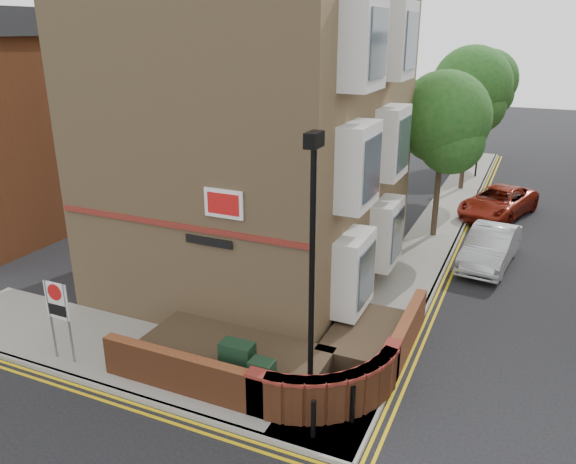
# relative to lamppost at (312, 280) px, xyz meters

# --- Properties ---
(ground) EXTENTS (120.00, 120.00, 0.00)m
(ground) POSITION_rel_lamppost_xyz_m (-1.60, -1.20, -3.34)
(ground) COLOR black
(ground) RESTS_ON ground
(pavement_corner) EXTENTS (13.00, 3.00, 0.12)m
(pavement_corner) POSITION_rel_lamppost_xyz_m (-5.10, 0.30, -3.28)
(pavement_corner) COLOR gray
(pavement_corner) RESTS_ON ground
(pavement_main) EXTENTS (2.00, 32.00, 0.12)m
(pavement_main) POSITION_rel_lamppost_xyz_m (0.40, 14.80, -3.28)
(pavement_main) COLOR gray
(pavement_main) RESTS_ON ground
(kerb_side) EXTENTS (13.00, 0.15, 0.12)m
(kerb_side) POSITION_rel_lamppost_xyz_m (-5.10, -1.20, -3.28)
(kerb_side) COLOR gray
(kerb_side) RESTS_ON ground
(kerb_main_near) EXTENTS (0.15, 32.00, 0.12)m
(kerb_main_near) POSITION_rel_lamppost_xyz_m (1.40, 14.80, -3.28)
(kerb_main_near) COLOR gray
(kerb_main_near) RESTS_ON ground
(yellow_lines_side) EXTENTS (13.00, 0.28, 0.01)m
(yellow_lines_side) POSITION_rel_lamppost_xyz_m (-5.10, -1.45, -3.34)
(yellow_lines_side) COLOR gold
(yellow_lines_side) RESTS_ON ground
(yellow_lines_main) EXTENTS (0.28, 32.00, 0.01)m
(yellow_lines_main) POSITION_rel_lamppost_xyz_m (1.65, 14.80, -3.34)
(yellow_lines_main) COLOR gold
(yellow_lines_main) RESTS_ON ground
(corner_building) EXTENTS (8.95, 10.40, 13.60)m
(corner_building) POSITION_rel_lamppost_xyz_m (-4.44, 6.80, 2.88)
(corner_building) COLOR #9A7952
(corner_building) RESTS_ON ground
(garden_wall) EXTENTS (6.80, 6.00, 1.20)m
(garden_wall) POSITION_rel_lamppost_xyz_m (-1.60, 1.30, -3.34)
(garden_wall) COLOR brown
(garden_wall) RESTS_ON ground
(lamppost) EXTENTS (0.25, 0.50, 6.30)m
(lamppost) POSITION_rel_lamppost_xyz_m (0.00, 0.00, 0.00)
(lamppost) COLOR black
(lamppost) RESTS_ON pavement_corner
(utility_cabinet_large) EXTENTS (0.80, 0.45, 1.20)m
(utility_cabinet_large) POSITION_rel_lamppost_xyz_m (-1.90, 0.10, -2.62)
(utility_cabinet_large) COLOR black
(utility_cabinet_large) RESTS_ON pavement_corner
(utility_cabinet_small) EXTENTS (0.55, 0.40, 1.10)m
(utility_cabinet_small) POSITION_rel_lamppost_xyz_m (-1.10, -0.20, -2.67)
(utility_cabinet_small) COLOR black
(utility_cabinet_small) RESTS_ON pavement_corner
(bollard_near) EXTENTS (0.11, 0.11, 0.90)m
(bollard_near) POSITION_rel_lamppost_xyz_m (0.40, -0.80, -2.77)
(bollard_near) COLOR black
(bollard_near) RESTS_ON pavement_corner
(bollard_far) EXTENTS (0.11, 0.11, 0.90)m
(bollard_far) POSITION_rel_lamppost_xyz_m (1.00, -0.00, -2.77)
(bollard_far) COLOR black
(bollard_far) RESTS_ON pavement_corner
(zone_sign) EXTENTS (0.72, 0.07, 2.20)m
(zone_sign) POSITION_rel_lamppost_xyz_m (-6.60, -0.70, -1.70)
(zone_sign) COLOR slate
(zone_sign) RESTS_ON pavement_corner
(side_building) EXTENTS (6.40, 10.40, 9.00)m
(side_building) POSITION_rel_lamppost_xyz_m (-16.60, 6.80, 1.20)
(side_building) COLOR brown
(side_building) RESTS_ON ground
(tree_near) EXTENTS (3.64, 3.65, 6.70)m
(tree_near) POSITION_rel_lamppost_xyz_m (0.40, 12.85, 1.36)
(tree_near) COLOR #382B1E
(tree_near) RESTS_ON pavement_main
(tree_mid) EXTENTS (4.03, 4.03, 7.42)m
(tree_mid) POSITION_rel_lamppost_xyz_m (0.40, 20.85, 1.85)
(tree_mid) COLOR #382B1E
(tree_mid) RESTS_ON pavement_main
(tree_far) EXTENTS (3.81, 3.81, 7.00)m
(tree_far) POSITION_rel_lamppost_xyz_m (0.40, 28.85, 1.57)
(tree_far) COLOR #382B1E
(tree_far) RESTS_ON pavement_main
(traffic_light_assembly) EXTENTS (0.20, 0.16, 4.20)m
(traffic_light_assembly) POSITION_rel_lamppost_xyz_m (0.80, 23.80, -0.56)
(traffic_light_assembly) COLOR black
(traffic_light_assembly) RESTS_ON pavement_main
(silver_car_near) EXTENTS (1.96, 4.43, 1.41)m
(silver_car_near) POSITION_rel_lamppost_xyz_m (2.82, 10.69, -2.64)
(silver_car_near) COLOR #B5B8BD
(silver_car_near) RESTS_ON ground
(red_car_main) EXTENTS (3.66, 5.38, 1.37)m
(red_car_main) POSITION_rel_lamppost_xyz_m (2.59, 16.89, -2.66)
(red_car_main) COLOR maroon
(red_car_main) RESTS_ON ground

